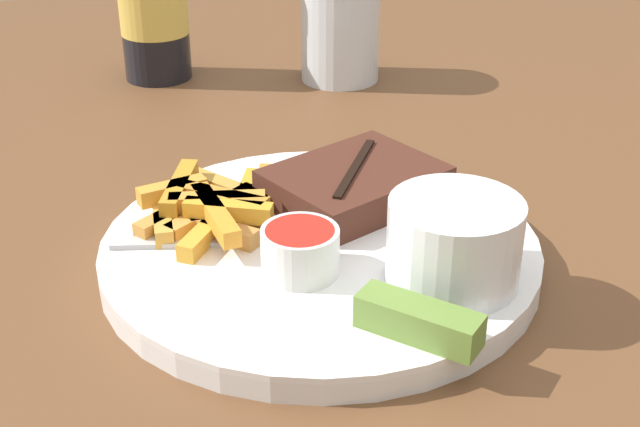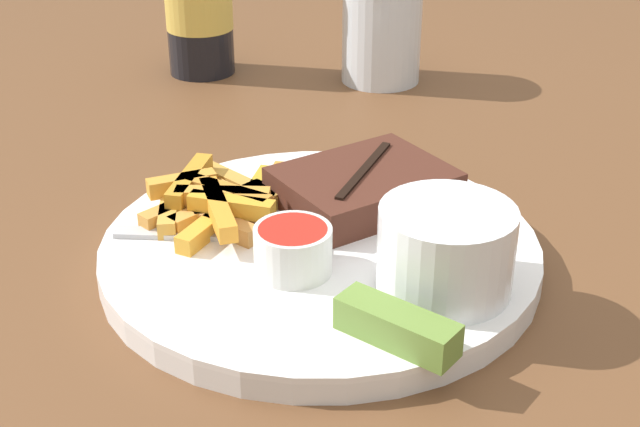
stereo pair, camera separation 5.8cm
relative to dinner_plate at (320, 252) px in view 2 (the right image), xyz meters
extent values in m
cube|color=brown|center=(0.00, 0.00, -0.03)|extent=(1.53, 1.51, 0.04)
cylinder|color=white|center=(0.00, 0.00, 0.00)|extent=(0.29, 0.29, 0.01)
cylinder|color=white|center=(0.00, 0.00, 0.01)|extent=(0.29, 0.29, 0.00)
cube|color=#472319|center=(0.04, 0.05, 0.02)|extent=(0.14, 0.13, 0.02)
cube|color=black|center=(0.04, 0.05, 0.03)|extent=(0.05, 0.09, 0.00)
cube|color=gold|center=(-0.08, 0.05, 0.02)|extent=(0.02, 0.06, 0.01)
cube|color=orange|center=(-0.03, 0.06, 0.02)|extent=(0.03, 0.08, 0.01)
cube|color=gold|center=(-0.09, 0.06, 0.03)|extent=(0.05, 0.03, 0.01)
cube|color=orange|center=(-0.07, 0.02, 0.03)|extent=(0.03, 0.08, 0.01)
cube|color=#C2823E|center=(-0.06, 0.01, 0.02)|extent=(0.05, 0.04, 0.01)
cube|color=#C47F2C|center=(-0.06, 0.04, 0.03)|extent=(0.06, 0.05, 0.01)
cube|color=#BE8D38|center=(-0.05, 0.08, 0.02)|extent=(0.06, 0.07, 0.01)
cube|color=gold|center=(-0.10, 0.04, 0.02)|extent=(0.01, 0.05, 0.01)
cube|color=gold|center=(-0.06, 0.04, 0.03)|extent=(0.07, 0.02, 0.01)
cube|color=gold|center=(-0.07, 0.01, 0.02)|extent=(0.04, 0.05, 0.01)
cube|color=#BF8736|center=(-0.06, 0.04, 0.02)|extent=(0.05, 0.02, 0.01)
cube|color=#C08324|center=(-0.09, 0.06, 0.03)|extent=(0.03, 0.07, 0.01)
cube|color=#C48337|center=(-0.09, 0.05, 0.02)|extent=(0.06, 0.06, 0.01)
cube|color=gold|center=(-0.07, 0.04, 0.02)|extent=(0.07, 0.06, 0.01)
cube|color=gold|center=(-0.04, 0.05, 0.02)|extent=(0.04, 0.08, 0.01)
cube|color=gold|center=(-0.06, 0.02, 0.03)|extent=(0.06, 0.03, 0.01)
cylinder|color=white|center=(0.07, -0.06, 0.04)|extent=(0.08, 0.08, 0.05)
cylinder|color=beige|center=(0.07, -0.06, 0.06)|extent=(0.07, 0.07, 0.01)
cylinder|color=silver|center=(-0.02, -0.04, 0.02)|extent=(0.05, 0.05, 0.03)
cylinder|color=#B22319|center=(-0.02, -0.04, 0.04)|extent=(0.04, 0.04, 0.01)
cube|color=olive|center=(0.03, -0.12, 0.02)|extent=(0.07, 0.06, 0.02)
cube|color=#B7B7BC|center=(-0.09, 0.01, 0.01)|extent=(0.10, 0.03, 0.00)
cube|color=#B7B7BC|center=(-0.02, 0.00, 0.01)|extent=(0.03, 0.01, 0.00)
cube|color=#B7B7BC|center=(-0.02, 0.00, 0.01)|extent=(0.03, 0.01, 0.00)
cube|color=#B7B7BC|center=(-0.02, 0.01, 0.01)|extent=(0.03, 0.01, 0.00)
cube|color=#B7B7BC|center=(0.01, 0.08, 0.01)|extent=(0.04, 0.11, 0.00)
cube|color=black|center=(-0.01, 0.00, 0.01)|extent=(0.03, 0.06, 0.01)
cylinder|color=black|center=(-0.08, 0.40, 0.06)|extent=(0.07, 0.07, 0.13)
cylinder|color=gold|center=(-0.08, 0.40, 0.06)|extent=(0.07, 0.07, 0.05)
cylinder|color=silver|center=(0.10, 0.36, 0.04)|extent=(0.08, 0.08, 0.11)
camera|label=1|loc=(-0.11, -0.50, 0.30)|focal=50.00mm
camera|label=2|loc=(-0.05, -0.51, 0.30)|focal=50.00mm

